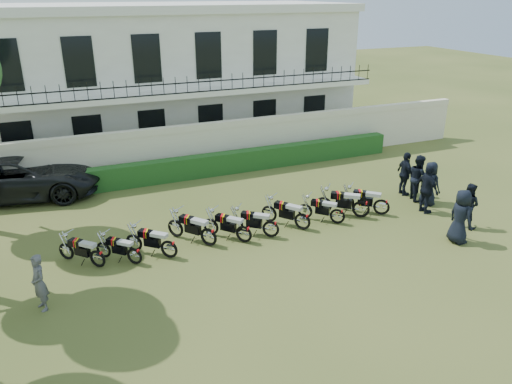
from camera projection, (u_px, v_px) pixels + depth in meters
ground at (262, 244)px, 17.04m from camera, size 100.00×100.00×0.00m
perimeter_wall at (194, 148)px, 23.43m from camera, size 30.00×0.35×2.30m
hedge at (220, 164)px, 23.36m from camera, size 18.00×0.60×1.00m
building at (161, 75)px, 27.56m from camera, size 20.40×9.60×7.40m
motorcycle_0 at (97, 255)px, 15.41m from camera, size 1.32×1.35×0.98m
motorcycle_1 at (134, 252)px, 15.59m from camera, size 1.29×1.25×0.93m
motorcycle_2 at (169, 245)px, 15.94m from camera, size 1.47×1.36×1.04m
motorcycle_3 at (209, 233)px, 16.68m from camera, size 1.33×1.66×1.11m
motorcycle_4 at (244, 230)px, 16.93m from camera, size 1.32×1.52×1.05m
motorcycle_5 at (271, 225)px, 17.29m from camera, size 1.55×1.27×1.04m
motorcycle_6 at (303, 217)px, 17.82m from camera, size 1.28×1.64×1.08m
motorcycle_7 at (338, 213)px, 18.31m from camera, size 1.34×1.36×0.99m
motorcycle_8 at (361, 205)px, 18.79m from camera, size 1.69×1.39×1.14m
motorcycle_9 at (382, 203)px, 19.02m from camera, size 1.50×1.43×1.08m
suv at (19, 177)px, 20.56m from camera, size 6.83×3.99×1.79m
inspector at (39, 283)px, 13.27m from camera, size 0.57×0.69×1.62m
officer_0 at (461, 216)px, 16.82m from camera, size 0.61×0.93×1.91m
officer_1 at (468, 205)px, 17.99m from camera, size 0.86×0.98×1.68m
officer_2 at (427, 189)px, 19.09m from camera, size 0.49×1.14×1.93m
officer_3 at (430, 183)px, 19.85m from camera, size 0.79×1.00×1.80m
officer_4 at (418, 178)px, 20.33m from camera, size 0.97×1.10×1.90m
officer_5 at (405, 174)px, 20.81m from camera, size 0.61×1.14×1.86m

